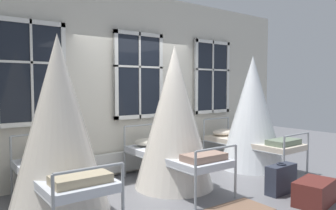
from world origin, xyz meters
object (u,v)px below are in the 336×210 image
cot_third (252,114)px  suitcase_dark (281,179)px  cot_first (59,127)px  travel_trunk (314,193)px  cot_second (174,119)px

cot_third → suitcase_dark: bearing=143.6°
cot_first → cot_third: size_ratio=1.03×
cot_first → cot_third: (3.88, -0.02, -0.03)m
cot_first → travel_trunk: bearing=-122.2°
cot_first → cot_third: bearing=-89.6°
cot_second → cot_first: bearing=90.2°
cot_first → suitcase_dark: cot_first is taller
cot_first → travel_trunk: cot_first is taller
cot_second → travel_trunk: (1.02, -1.84, -0.94)m
cot_second → travel_trunk: 2.30m
cot_third → travel_trunk: cot_third is taller
cot_first → cot_second: bearing=-90.3°
cot_first → cot_third: 3.88m
cot_first → cot_third: cot_first is taller
cot_third → travel_trunk: (-0.99, -1.85, -0.92)m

